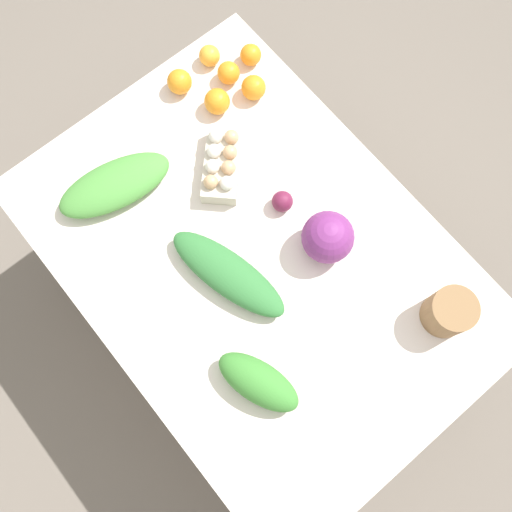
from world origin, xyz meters
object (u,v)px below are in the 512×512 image
(orange_1, at_px, (229,73))
(orange_4, at_px, (251,55))
(greens_bunch_dandelion, at_px, (228,274))
(beet_root, at_px, (282,201))
(greens_bunch_chard, at_px, (258,382))
(orange_5, at_px, (254,88))
(orange_0, at_px, (209,56))
(cabbage_purple, at_px, (328,237))
(greens_bunch_beet_tops, at_px, (115,185))
(egg_carton, at_px, (222,163))
(orange_2, at_px, (217,101))
(orange_3, at_px, (179,82))
(paper_bag, at_px, (449,312))

(orange_1, height_order, orange_4, orange_1)
(greens_bunch_dandelion, distance_m, beet_root, 0.28)
(greens_bunch_chard, height_order, orange_5, greens_bunch_chard)
(orange_0, bearing_deg, greens_bunch_dandelion, 145.90)
(cabbage_purple, bearing_deg, greens_bunch_beet_tops, 34.79)
(beet_root, height_order, orange_1, orange_1)
(egg_carton, bearing_deg, orange_2, -170.45)
(orange_0, bearing_deg, orange_5, -169.77)
(orange_5, bearing_deg, orange_3, 45.32)
(cabbage_purple, xyz_separation_m, orange_0, (0.72, -0.13, -0.04))
(orange_5, bearing_deg, orange_2, 73.97)
(greens_bunch_beet_tops, distance_m, orange_0, 0.53)
(greens_bunch_chard, distance_m, orange_0, 1.05)
(orange_4, height_order, orange_5, orange_5)
(beet_root, relative_size, orange_3, 0.81)
(paper_bag, xyz_separation_m, orange_0, (1.10, -0.01, -0.03))
(orange_0, relative_size, orange_2, 0.84)
(greens_bunch_chard, xyz_separation_m, orange_1, (0.81, -0.55, -0.01))
(greens_bunch_dandelion, relative_size, beet_root, 6.10)
(paper_bag, bearing_deg, greens_bunch_dandelion, 39.80)
(greens_bunch_beet_tops, height_order, orange_0, greens_bunch_beet_tops)
(greens_bunch_beet_tops, distance_m, orange_3, 0.40)
(paper_bag, distance_m, greens_bunch_beet_tops, 1.05)
(paper_bag, bearing_deg, orange_5, -2.55)
(beet_root, bearing_deg, greens_bunch_chard, 132.62)
(greens_bunch_beet_tops, xyz_separation_m, orange_2, (0.02, -0.42, 0.00))
(orange_3, distance_m, orange_4, 0.25)
(orange_1, bearing_deg, orange_4, -85.58)
(orange_1, bearing_deg, cabbage_purple, 167.87)
(paper_bag, height_order, orange_2, paper_bag)
(greens_bunch_dandelion, bearing_deg, orange_5, -46.44)
(paper_bag, height_order, orange_5, paper_bag)
(orange_1, bearing_deg, orange_2, 122.26)
(greens_bunch_chard, relative_size, greens_bunch_beet_tops, 0.69)
(orange_3, bearing_deg, beet_root, 179.05)
(orange_1, distance_m, orange_2, 0.11)
(orange_0, distance_m, orange_2, 0.17)
(greens_bunch_dandelion, distance_m, orange_1, 0.67)
(orange_3, bearing_deg, egg_carton, 166.59)
(greens_bunch_dandelion, relative_size, orange_2, 4.81)
(cabbage_purple, bearing_deg, egg_carton, 11.91)
(cabbage_purple, bearing_deg, paper_bag, -162.41)
(egg_carton, relative_size, paper_bag, 1.87)
(orange_1, distance_m, orange_5, 0.10)
(egg_carton, height_order, orange_5, egg_carton)
(greens_bunch_chard, bearing_deg, cabbage_purple, -65.84)
(cabbage_purple, distance_m, beet_root, 0.19)
(cabbage_purple, xyz_separation_m, orange_2, (0.57, -0.04, -0.04))
(egg_carton, relative_size, beet_root, 3.78)
(orange_2, bearing_deg, paper_bag, -175.15)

